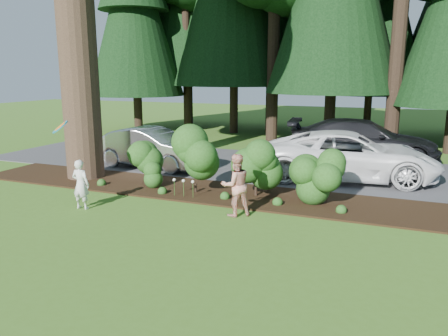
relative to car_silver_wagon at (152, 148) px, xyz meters
name	(u,v)px	position (x,y,z in m)	size (l,w,h in m)	color
ground	(149,226)	(3.31, -5.66, -0.78)	(80.00, 80.00, 0.00)	#3D651D
mulch_bed	(205,191)	(3.31, -2.41, -0.76)	(16.00, 2.50, 0.05)	black
driveway	(250,165)	(3.31, 1.84, -0.77)	(22.00, 6.00, 0.03)	#38383A
shrub_row	(227,169)	(4.08, -2.52, 0.03)	(6.53, 1.60, 1.61)	#214214
lily_cluster	(183,182)	(3.01, -3.26, -0.29)	(0.69, 0.09, 0.57)	#214214
car_silver_wagon	(152,148)	(0.00, 0.00, 0.00)	(1.59, 4.56, 1.50)	silver
car_white_suv	(349,156)	(7.17, 0.83, 0.06)	(2.68, 5.82, 1.62)	white
car_dark_suv	(362,141)	(7.31, 4.14, 0.10)	(2.39, 5.89, 1.71)	black
child	(81,184)	(0.95, -5.17, -0.11)	(0.49, 0.32, 1.34)	silver
adult	(236,185)	(4.95, -4.17, 0.01)	(0.77, 0.60, 1.59)	red
frisbee	(60,127)	(0.36, -5.11, 1.38)	(0.56, 0.47, 0.46)	teal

